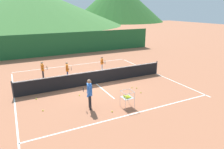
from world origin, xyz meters
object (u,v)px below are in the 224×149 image
object	(u,v)px
tennis_ball_4	(141,93)
tennis_ball_2	(36,99)
student_0	(43,68)
tennis_net	(96,77)
tennis_ball_1	(112,111)
tennis_ball_0	(132,87)
tennis_ball_5	(127,100)
student_2	(102,62)
tennis_ball_3	(79,95)
tennis_ball_7	(137,88)
ball_cart	(127,97)
instructor	(89,91)
tennis_ball_6	(43,110)
student_1	(67,69)

from	to	relation	value
tennis_ball_4	tennis_ball_2	bearing A→B (deg)	161.87
student_0	tennis_ball_4	size ratio (longest dim) A/B	19.16
tennis_net	tennis_ball_1	xyz separation A→B (m)	(-0.84, -4.15, -0.47)
tennis_ball_0	tennis_ball_5	size ratio (longest dim) A/B	1.00
student_2	tennis_ball_0	xyz separation A→B (m)	(0.16, -4.51, -0.69)
tennis_ball_3	tennis_ball_7	bearing A→B (deg)	-8.67
student_2	tennis_ball_7	world-z (taller)	student_2
ball_cart	tennis_ball_7	size ratio (longest dim) A/B	13.22
student_0	instructor	bearing A→B (deg)	-76.93
tennis_ball_0	tennis_ball_5	distance (m)	1.95
tennis_ball_4	tennis_ball_6	bearing A→B (deg)	176.87
student_1	tennis_ball_5	distance (m)	5.59
tennis_ball_3	student_1	bearing A→B (deg)	86.94
ball_cart	tennis_ball_4	distance (m)	2.19
student_1	tennis_ball_7	size ratio (longest dim) A/B	19.54
tennis_ball_0	tennis_ball_2	bearing A→B (deg)	170.76
student_1	tennis_ball_3	size ratio (longest dim) A/B	19.54
student_2	student_0	bearing A→B (deg)	178.46
tennis_ball_2	tennis_ball_3	world-z (taller)	same
tennis_ball_5	tennis_ball_6	bearing A→B (deg)	169.75
instructor	tennis_ball_7	bearing A→B (deg)	18.27
student_2	tennis_ball_1	bearing A→B (deg)	-110.06
tennis_ball_1	tennis_net	bearing A→B (deg)	78.60
tennis_ball_1	tennis_ball_4	xyz separation A→B (m)	(2.70, 1.38, 0.00)
tennis_ball_0	ball_cart	bearing A→B (deg)	-127.67
tennis_net	student_1	size ratio (longest dim) A/B	7.97
tennis_ball_5	tennis_ball_7	world-z (taller)	same
tennis_ball_4	tennis_ball_0	bearing A→B (deg)	91.95
tennis_ball_1	tennis_ball_6	world-z (taller)	same
tennis_net	tennis_ball_4	distance (m)	3.38
ball_cart	tennis_ball_3	size ratio (longest dim) A/B	13.22
tennis_ball_0	tennis_ball_6	xyz separation A→B (m)	(-5.80, -0.67, 0.00)
student_1	tennis_ball_6	xyz separation A→B (m)	(-2.46, -4.31, -0.77)
tennis_ball_1	tennis_ball_5	size ratio (longest dim) A/B	1.00
tennis_net	tennis_ball_1	world-z (taller)	tennis_net
tennis_ball_4	ball_cart	bearing A→B (deg)	-145.00
student_1	tennis_ball_5	size ratio (longest dim) A/B	19.54
tennis_ball_0	tennis_ball_3	xyz separation A→B (m)	(-3.52, 0.35, 0.00)
instructor	student_1	size ratio (longest dim) A/B	1.22
tennis_ball_1	tennis_ball_2	distance (m)	4.66
tennis_ball_3	tennis_ball_4	world-z (taller)	same
tennis_ball_1	tennis_ball_3	world-z (taller)	same
student_0	tennis_ball_6	bearing A→B (deg)	-99.20
student_0	tennis_ball_5	world-z (taller)	student_0
tennis_ball_7	student_1	bearing A→B (deg)	132.74
tennis_ball_0	student_2	bearing A→B (deg)	92.01
tennis_net	tennis_ball_7	world-z (taller)	tennis_net
tennis_net	tennis_ball_3	bearing A→B (deg)	-139.58
tennis_ball_5	tennis_ball_1	bearing A→B (deg)	-148.33
student_2	tennis_ball_7	bearing A→B (deg)	-85.42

